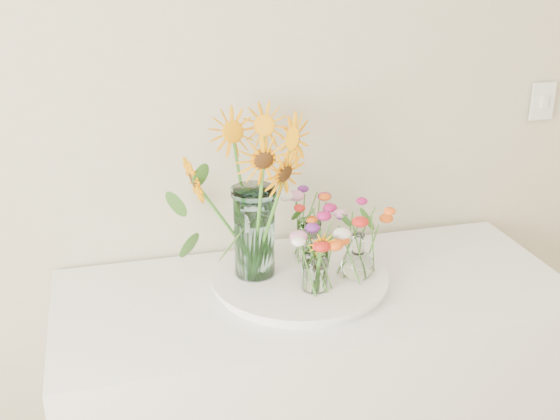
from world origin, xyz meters
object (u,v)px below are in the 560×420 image
(small_vase_a, at_px, (315,271))
(small_vase_c, at_px, (309,240))
(small_vase_b, at_px, (358,256))
(tray, at_px, (300,281))
(mason_jar, at_px, (254,232))

(small_vase_a, xyz_separation_m, small_vase_c, (0.04, 0.18, 0.00))
(small_vase_a, bearing_deg, small_vase_b, 17.11)
(small_vase_c, bearing_deg, small_vase_a, -102.15)
(tray, bearing_deg, small_vase_c, 60.39)
(small_vase_a, xyz_separation_m, small_vase_b, (0.13, 0.04, 0.01))
(small_vase_a, distance_m, small_vase_c, 0.19)
(mason_jar, relative_size, small_vase_b, 1.97)
(tray, distance_m, small_vase_c, 0.13)
(small_vase_b, distance_m, small_vase_c, 0.17)
(mason_jar, relative_size, small_vase_a, 2.21)
(tray, relative_size, small_vase_a, 3.96)
(tray, relative_size, mason_jar, 1.79)
(small_vase_c, bearing_deg, small_vase_b, -55.96)
(mason_jar, height_order, small_vase_b, mason_jar)
(mason_jar, bearing_deg, small_vase_a, -44.03)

